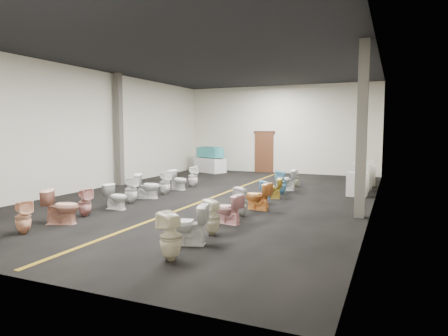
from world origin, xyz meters
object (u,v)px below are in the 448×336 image
at_px(toilet_left_9, 193,176).
at_px(appliance_crate_c, 363,176).
at_px(bathtub, 210,152).
at_px(toilet_right_3, 228,209).
at_px(toilet_right_7, 272,188).
at_px(toilet_left_8, 178,180).
at_px(toilet_left_1, 23,217).
at_px(toilet_left_5, 131,190).
at_px(appliance_crate_b, 360,177).
at_px(toilet_left_3, 85,202).
at_px(toilet_right_9, 286,180).
at_px(toilet_left_4, 116,197).
at_px(display_table, 210,165).
at_px(toilet_right_4, 242,201).
at_px(toilet_right_6, 265,192).
at_px(toilet_left_2, 61,207).
at_px(toilet_left_6, 148,186).
at_px(toilet_right_5, 258,196).
at_px(toilet_right_10, 295,178).
at_px(toilet_left_7, 165,183).
at_px(appliance_crate_d, 365,171).
at_px(toilet_right_2, 212,217).
at_px(toilet_right_0, 171,236).
at_px(appliance_crate_a, 357,184).
at_px(toilet_right_1, 188,224).

bearing_deg(toilet_left_9, appliance_crate_c, -80.91).
bearing_deg(bathtub, toilet_right_3, -40.65).
height_order(bathtub, toilet_right_7, bathtub).
bearing_deg(toilet_left_8, toilet_left_1, -170.63).
bearing_deg(toilet_left_5, appliance_crate_b, -48.62).
bearing_deg(toilet_left_3, toilet_right_9, -18.50).
bearing_deg(toilet_left_1, toilet_left_5, 12.89).
height_order(appliance_crate_b, toilet_left_4, appliance_crate_b).
bearing_deg(toilet_left_8, toilet_left_3, -170.49).
height_order(appliance_crate_c, toilet_left_9, toilet_left_9).
xyz_separation_m(display_table, toilet_right_4, (5.31, -9.34, 0.01)).
bearing_deg(toilet_left_9, toilet_right_6, -137.14).
bearing_deg(toilet_left_4, toilet_right_6, -51.65).
height_order(toilet_left_2, toilet_left_6, toilet_left_2).
bearing_deg(toilet_right_5, toilet_right_7, -167.66).
bearing_deg(toilet_right_7, toilet_left_8, -106.05).
bearing_deg(appliance_crate_c, toilet_left_8, -149.37).
height_order(toilet_left_6, toilet_right_10, toilet_left_6).
bearing_deg(appliance_crate_b, toilet_left_9, -165.63).
relative_size(toilet_left_3, toilet_right_7, 1.10).
bearing_deg(toilet_left_7, toilet_right_7, -64.17).
xyz_separation_m(appliance_crate_d, toilet_left_2, (-6.18, -11.15, -0.02)).
xyz_separation_m(toilet_left_1, toilet_right_7, (3.70, 6.46, -0.03)).
relative_size(toilet_right_6, toilet_right_9, 0.90).
height_order(toilet_right_3, toilet_right_7, toilet_right_3).
height_order(toilet_right_2, toilet_right_6, toilet_right_2).
xyz_separation_m(toilet_left_1, toilet_right_9, (3.68, 8.36, 0.02)).
height_order(appliance_crate_b, toilet_right_7, appliance_crate_b).
height_order(display_table, toilet_left_7, toilet_left_7).
bearing_deg(toilet_right_7, bathtub, -150.31).
distance_m(bathtub, toilet_right_0, 14.26).
bearing_deg(appliance_crate_d, toilet_right_0, -100.81).
bearing_deg(appliance_crate_d, toilet_left_2, -118.98).
bearing_deg(toilet_right_9, toilet_left_7, -58.24).
bearing_deg(toilet_right_0, toilet_right_9, -157.12).
height_order(toilet_right_4, toilet_right_9, toilet_right_9).
relative_size(appliance_crate_a, toilet_left_9, 0.97).
relative_size(toilet_left_3, toilet_right_4, 0.96).
distance_m(toilet_right_0, toilet_right_1, 0.97).
relative_size(toilet_left_2, toilet_right_4, 1.09).
bearing_deg(toilet_left_2, appliance_crate_d, -51.91).
bearing_deg(toilet_left_7, appliance_crate_d, -28.91).
xyz_separation_m(toilet_right_5, toilet_right_9, (-0.18, 3.87, 0.00)).
relative_size(bathtub, toilet_left_9, 2.13).
xyz_separation_m(toilet_right_2, toilet_right_3, (-0.08, 1.07, -0.02)).
bearing_deg(appliance_crate_d, toilet_left_1, -117.14).
distance_m(toilet_left_3, toilet_right_5, 4.66).
distance_m(appliance_crate_d, toilet_right_7, 6.25).
bearing_deg(appliance_crate_a, toilet_right_6, -134.04).
height_order(bathtub, toilet_right_3, bathtub).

